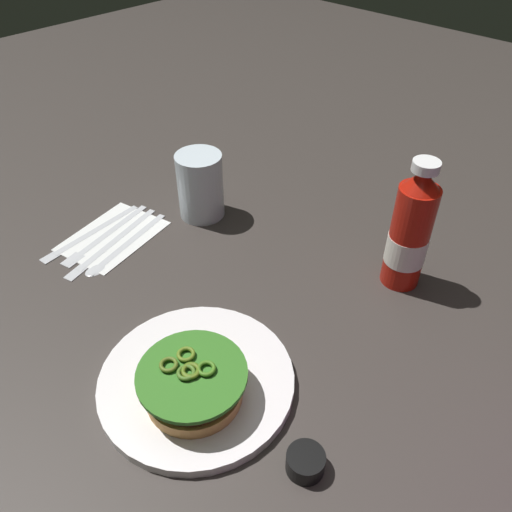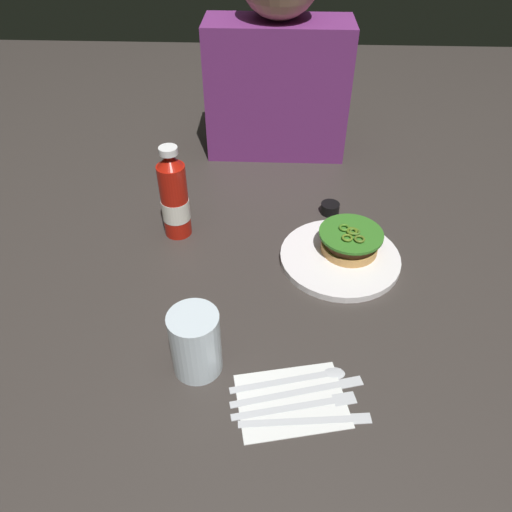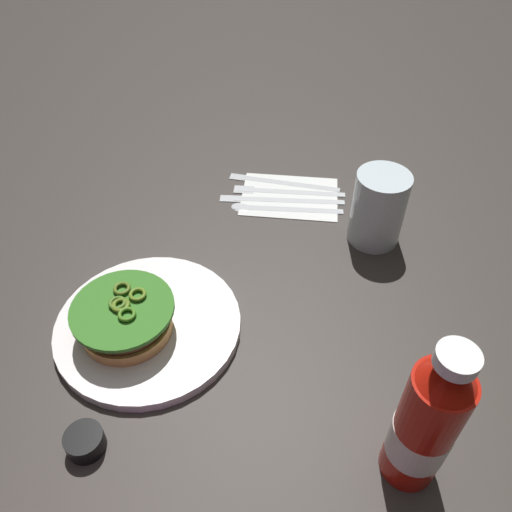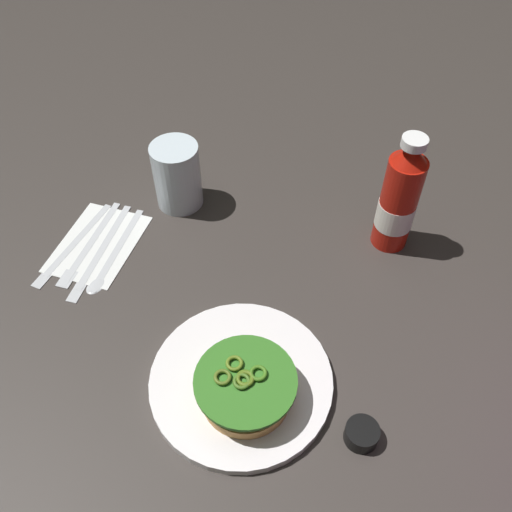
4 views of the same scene
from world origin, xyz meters
name	(u,v)px [view 4 (image 4 of 4)]	position (x,y,z in m)	size (l,w,h in m)	color
ground_plane	(249,285)	(0.00, 0.00, 0.00)	(3.00, 3.00, 0.00)	#352F2B
dinner_plate	(241,381)	(0.15, 0.08, 0.01)	(0.25, 0.25, 0.01)	white
burger_sandwich	(246,388)	(0.17, 0.10, 0.04)	(0.13, 0.13, 0.05)	tan
ketchup_bottle	(399,200)	(-0.20, 0.16, 0.09)	(0.06, 0.06, 0.21)	#B1170C
water_glass	(177,176)	(-0.11, -0.21, 0.06)	(0.08, 0.08, 0.12)	silver
condiment_cup	(362,434)	(0.15, 0.25, 0.01)	(0.04, 0.04, 0.03)	black
napkin	(98,243)	(0.05, -0.27, 0.00)	(0.17, 0.12, 0.00)	white
steak_knife	(69,248)	(0.08, -0.30, 0.00)	(0.21, 0.04, 0.00)	silver
fork_utensil	(86,249)	(0.07, -0.28, 0.00)	(0.20, 0.06, 0.00)	silver
butter_knife	(97,256)	(0.07, -0.25, 0.00)	(0.22, 0.07, 0.00)	silver
spoon_utensil	(110,260)	(0.07, -0.22, 0.00)	(0.19, 0.06, 0.00)	silver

